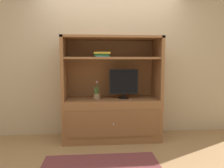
{
  "coord_description": "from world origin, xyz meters",
  "views": [
    {
      "loc": [
        -0.3,
        -3.17,
        1.34
      ],
      "look_at": [
        0.0,
        0.35,
        0.95
      ],
      "focal_mm": 34.46,
      "sensor_mm": 36.0,
      "label": 1
    }
  ],
  "objects": [
    {
      "name": "painted_rear_wall",
      "position": [
        0.0,
        0.75,
        1.4
      ],
      "size": [
        6.0,
        0.1,
        2.8
      ],
      "primitive_type": "cube",
      "color": "tan",
      "rests_on": "ground_plane"
    },
    {
      "name": "area_rug",
      "position": [
        -0.22,
        -0.6,
        0.01
      ],
      "size": [
        1.51,
        0.74,
        0.01
      ],
      "primitive_type": "cube",
      "color": "brown",
      "rests_on": "ground_plane"
    },
    {
      "name": "potted_plant",
      "position": [
        -0.26,
        0.37,
        0.75
      ],
      "size": [
        0.11,
        0.11,
        0.3
      ],
      "color": "#8C7251",
      "rests_on": "media_console"
    },
    {
      "name": "media_console",
      "position": [
        0.0,
        0.41,
        0.54
      ],
      "size": [
        1.61,
        0.63,
        1.72
      ],
      "color": "brown",
      "rests_on": "ground_plane"
    },
    {
      "name": "tv_monitor",
      "position": [
        0.2,
        0.39,
        0.96
      ],
      "size": [
        0.48,
        0.18,
        0.5
      ],
      "color": "black",
      "rests_on": "media_console"
    },
    {
      "name": "magazine_stack",
      "position": [
        -0.16,
        0.4,
        1.43
      ],
      "size": [
        0.28,
        0.33,
        0.08
      ],
      "color": "teal",
      "rests_on": "media_console"
    },
    {
      "name": "ground_plane",
      "position": [
        0.0,
        0.0,
        0.0
      ],
      "size": [
        8.0,
        8.0,
        0.0
      ],
      "primitive_type": "plane",
      "color": "#99754C"
    }
  ]
}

